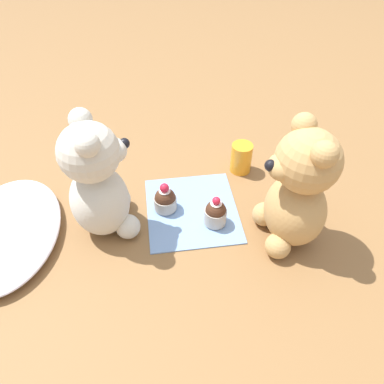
{
  "coord_description": "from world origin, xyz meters",
  "views": [
    {
      "loc": [
        -0.57,
        0.08,
        0.6
      ],
      "look_at": [
        0.0,
        0.0,
        0.06
      ],
      "focal_mm": 35.0,
      "sensor_mm": 36.0,
      "label": 1
    }
  ],
  "objects_px": {
    "juice_glass": "(241,158)",
    "cupcake_near_cream_bear": "(165,200)",
    "cupcake_near_tan_bear": "(216,213)",
    "teddy_bear_cream": "(98,182)",
    "teddy_bear_tan": "(298,191)"
  },
  "relations": [
    {
      "from": "cupcake_near_cream_bear",
      "to": "juice_glass",
      "type": "height_order",
      "value": "same"
    },
    {
      "from": "teddy_bear_cream",
      "to": "cupcake_near_tan_bear",
      "type": "bearing_deg",
      "value": -109.36
    },
    {
      "from": "teddy_bear_tan",
      "to": "juice_glass",
      "type": "xyz_separation_m",
      "value": [
        0.22,
        0.05,
        -0.09
      ]
    },
    {
      "from": "teddy_bear_cream",
      "to": "cupcake_near_tan_bear",
      "type": "height_order",
      "value": "teddy_bear_cream"
    },
    {
      "from": "teddy_bear_tan",
      "to": "cupcake_near_cream_bear",
      "type": "distance_m",
      "value": 0.28
    },
    {
      "from": "teddy_bear_cream",
      "to": "cupcake_near_tan_bear",
      "type": "relative_size",
      "value": 3.65
    },
    {
      "from": "cupcake_near_cream_bear",
      "to": "teddy_bear_cream",
      "type": "bearing_deg",
      "value": 102.57
    },
    {
      "from": "teddy_bear_cream",
      "to": "juice_glass",
      "type": "distance_m",
      "value": 0.36
    },
    {
      "from": "teddy_bear_cream",
      "to": "cupcake_near_cream_bear",
      "type": "distance_m",
      "value": 0.16
    },
    {
      "from": "teddy_bear_cream",
      "to": "cupcake_near_cream_bear",
      "type": "xyz_separation_m",
      "value": [
        0.03,
        -0.13,
        -0.09
      ]
    },
    {
      "from": "cupcake_near_cream_bear",
      "to": "cupcake_near_tan_bear",
      "type": "bearing_deg",
      "value": -119.32
    },
    {
      "from": "cupcake_near_tan_bear",
      "to": "juice_glass",
      "type": "bearing_deg",
      "value": -29.29
    },
    {
      "from": "juice_glass",
      "to": "cupcake_near_cream_bear",
      "type": "bearing_deg",
      "value": 119.81
    },
    {
      "from": "cupcake_near_cream_bear",
      "to": "cupcake_near_tan_bear",
      "type": "height_order",
      "value": "cupcake_near_tan_bear"
    },
    {
      "from": "cupcake_near_cream_bear",
      "to": "cupcake_near_tan_bear",
      "type": "xyz_separation_m",
      "value": [
        -0.06,
        -0.1,
        0.0
      ]
    }
  ]
}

